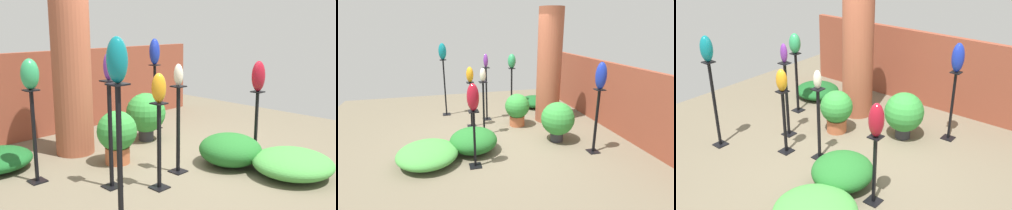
{
  "view_description": "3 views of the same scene",
  "coord_description": "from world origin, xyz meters",
  "views": [
    {
      "loc": [
        -3.96,
        -3.64,
        1.96
      ],
      "look_at": [
        -0.16,
        0.11,
        0.84
      ],
      "focal_mm": 42.0,
      "sensor_mm": 36.0,
      "label": 1
    },
    {
      "loc": [
        4.86,
        -1.1,
        2.27
      ],
      "look_at": [
        -0.03,
        0.16,
        0.73
      ],
      "focal_mm": 28.0,
      "sensor_mm": 36.0,
      "label": 2
    },
    {
      "loc": [
        3.26,
        -4.13,
        3.3
      ],
      "look_at": [
        -0.07,
        0.04,
        0.88
      ],
      "focal_mm": 42.0,
      "sensor_mm": 36.0,
      "label": 3
    }
  ],
  "objects": [
    {
      "name": "art_vase_cobalt",
      "position": [
        0.98,
        1.59,
        1.44
      ],
      "size": [
        0.2,
        0.19,
        0.47
      ],
      "primitive_type": "ellipsoid",
      "color": "#192D9E",
      "rests_on": "pedestal_cobalt"
    },
    {
      "name": "brick_pillar",
      "position": [
        -0.85,
        1.43,
        1.33
      ],
      "size": [
        0.57,
        0.57,
        2.67
      ],
      "primitive_type": "cylinder",
      "color": "#9E5138",
      "rests_on": "ground"
    },
    {
      "name": "art_vase_violet",
      "position": [
        -1.26,
        -0.01,
        1.47
      ],
      "size": [
        0.12,
        0.11,
        0.32
      ],
      "primitive_type": "ellipsoid",
      "color": "#6B2D8C",
      "rests_on": "pedestal_violet"
    },
    {
      "name": "potted_plant_mid_right",
      "position": [
        0.34,
        1.14,
        0.46
      ],
      "size": [
        0.67,
        0.67,
        0.81
      ],
      "color": "#2D2D33",
      "rests_on": "ground"
    },
    {
      "name": "pedestal_ruby",
      "position": [
        0.95,
        -0.62,
        0.45
      ],
      "size": [
        0.2,
        0.2,
        0.98
      ],
      "color": "black",
      "rests_on": "ground"
    },
    {
      "name": "brick_wall_back",
      "position": [
        0.0,
        2.61,
        0.74
      ],
      "size": [
        5.6,
        0.12,
        1.48
      ],
      "primitive_type": "cube",
      "color": "brown",
      "rests_on": "ground"
    },
    {
      "name": "pedestal_amber",
      "position": [
        -0.87,
        -0.44,
        0.48
      ],
      "size": [
        0.2,
        0.2,
        1.05
      ],
      "color": "black",
      "rests_on": "ground"
    },
    {
      "name": "pedestal_teal",
      "position": [
        -1.88,
        -0.98,
        0.67
      ],
      "size": [
        0.2,
        0.2,
        1.45
      ],
      "color": "black",
      "rests_on": "ground"
    },
    {
      "name": "art_vase_ruby",
      "position": [
        0.95,
        -0.62,
        1.2
      ],
      "size": [
        0.2,
        0.19,
        0.44
      ],
      "primitive_type": "ellipsoid",
      "color": "maroon",
      "rests_on": "pedestal_ruby"
    },
    {
      "name": "art_vase_amber",
      "position": [
        -0.87,
        -0.44,
        1.23
      ],
      "size": [
        0.18,
        0.16,
        0.34
      ],
      "primitive_type": "ellipsoid",
      "color": "orange",
      "rests_on": "pedestal_amber"
    },
    {
      "name": "pedestal_cobalt",
      "position": [
        0.98,
        1.59,
        0.55
      ],
      "size": [
        0.2,
        0.2,
        1.2
      ],
      "color": "black",
      "rests_on": "ground"
    },
    {
      "name": "foliage_bed_west",
      "position": [
        0.39,
        -0.57,
        0.22
      ],
      "size": [
        0.87,
        0.88,
        0.44
      ],
      "primitive_type": "ellipsoid",
      "color": "#236B28",
      "rests_on": "ground"
    },
    {
      "name": "pedestal_jade",
      "position": [
        -1.82,
        0.78,
        0.54
      ],
      "size": [
        0.2,
        0.2,
        1.18
      ],
      "color": "black",
      "rests_on": "ground"
    },
    {
      "name": "pedestal_ivory",
      "position": [
        -0.33,
        -0.24,
        0.53
      ],
      "size": [
        0.2,
        0.2,
        1.17
      ],
      "color": "black",
      "rests_on": "ground"
    },
    {
      "name": "ground_plane",
      "position": [
        0.0,
        0.0,
        0.0
      ],
      "size": [
        8.0,
        8.0,
        0.0
      ],
      "primitive_type": "plane",
      "color": "#6B604C"
    },
    {
      "name": "pedestal_violet",
      "position": [
        -1.26,
        -0.01,
        0.6
      ],
      "size": [
        0.2,
        0.2,
        1.31
      ],
      "color": "black",
      "rests_on": "ground"
    },
    {
      "name": "art_vase_teal",
      "position": [
        -1.88,
        -0.98,
        1.65
      ],
      "size": [
        0.18,
        0.19,
        0.4
      ],
      "primitive_type": "ellipsoid",
      "color": "#0F727A",
      "rests_on": "pedestal_teal"
    },
    {
      "name": "art_vase_jade",
      "position": [
        -1.82,
        0.78,
        1.36
      ],
      "size": [
        0.22,
        0.21,
        0.37
      ],
      "primitive_type": "ellipsoid",
      "color": "#2D9356",
      "rests_on": "pedestal_jade"
    },
    {
      "name": "potted_plant_mid_left",
      "position": [
        -0.69,
        0.6,
        0.42
      ],
      "size": [
        0.57,
        0.57,
        0.76
      ],
      "color": "#B25B38",
      "rests_on": "ground"
    },
    {
      "name": "foliage_bed_center",
      "position": [
        -2.0,
        1.54,
        0.15
      ],
      "size": [
        0.92,
        0.89,
        0.29
      ],
      "primitive_type": "ellipsoid",
      "color": "#195923",
      "rests_on": "ground"
    },
    {
      "name": "art_vase_ivory",
      "position": [
        -0.33,
        -0.24,
        1.31
      ],
      "size": [
        0.12,
        0.12,
        0.28
      ],
      "primitive_type": "ellipsoid",
      "color": "beige",
      "rests_on": "pedestal_ivory"
    }
  ]
}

